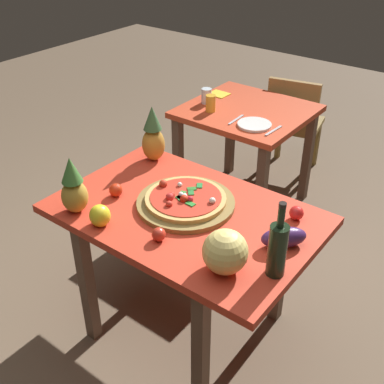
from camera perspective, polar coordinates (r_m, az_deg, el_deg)
The scene contains 21 objects.
ground_plane at distance 2.81m, azimuth -0.67°, elevation -15.38°, with size 10.00×10.00×0.00m, color brown.
display_table at distance 2.35m, azimuth -0.77°, elevation -4.27°, with size 1.25×0.82×0.77m.
background_table at distance 3.47m, azimuth 6.40°, elevation 7.71°, with size 0.83×0.79×0.77m.
dining_chair at distance 4.01m, azimuth 11.89°, elevation 8.20°, with size 0.47×0.47×0.85m.
pizza_board at distance 2.33m, azimuth -0.74°, elevation -1.30°, with size 0.48×0.48×0.03m, color olive.
pizza at distance 2.32m, azimuth -0.83°, elevation -0.74°, with size 0.39×0.39×0.06m.
wine_bottle at distance 1.90m, azimuth 10.04°, elevation -6.58°, with size 0.08×0.08×0.34m.
pineapple_left at distance 2.29m, azimuth -13.80°, elevation 0.48°, with size 0.12×0.12×0.29m.
pineapple_right at distance 2.68m, azimuth -4.61°, elevation 6.56°, with size 0.13×0.13×0.32m.
melon at distance 1.91m, azimuth 3.93°, elevation -7.04°, with size 0.18×0.18×0.18m, color #E8CF70.
bell_pepper at distance 2.22m, azimuth -10.80°, elevation -2.76°, with size 0.10×0.10×0.11m, color yellow.
eggplant at distance 2.09m, azimuth 10.77°, elevation -5.27°, with size 0.20×0.09×0.09m, color #412152.
tomato_by_bottle at distance 2.10m, azimuth -3.94°, elevation -5.01°, with size 0.06×0.06×0.06m, color red.
tomato_at_corner at distance 2.42m, azimuth -8.97°, elevation 0.23°, with size 0.07×0.07×0.07m, color red.
tomato_near_board at distance 2.28m, azimuth 12.22°, elevation -2.43°, with size 0.07×0.07×0.07m, color red.
drinking_glass_juice at distance 3.34m, azimuth 2.21°, elevation 10.40°, with size 0.07×0.07×0.11m, color gold.
drinking_glass_water at distance 3.48m, azimuth 1.72°, elevation 11.26°, with size 0.07×0.07×0.11m, color silver.
dinner_plate at distance 3.16m, azimuth 7.37°, elevation 7.89°, with size 0.22×0.22×0.02m, color white.
fork_utensil at distance 3.23m, azimuth 5.22°, elevation 8.48°, with size 0.02×0.18×0.01m, color silver.
knife_utensil at distance 3.10m, azimuth 9.59°, elevation 7.13°, with size 0.02×0.18×0.01m, color silver.
napkin_folded at distance 3.66m, azimuth 3.18°, elevation 11.47°, with size 0.14×0.12×0.01m, color yellow.
Camera 1 is at (1.17, -1.48, 2.08)m, focal length 45.24 mm.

